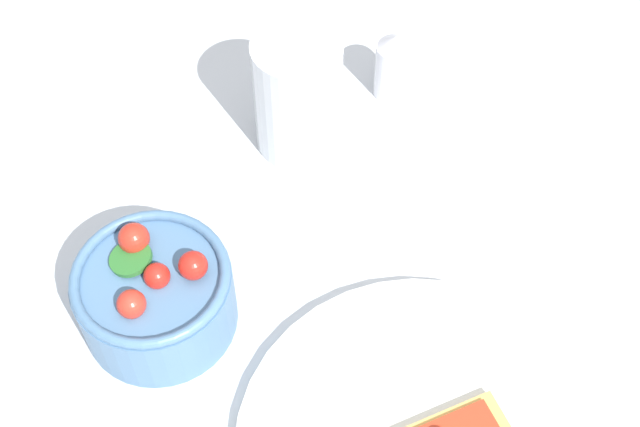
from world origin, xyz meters
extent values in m
plane|color=silver|center=(0.00, 0.00, 0.00)|extent=(2.40, 2.40, 0.00)
cylinder|color=#4C7299|center=(0.18, -0.06, 0.03)|extent=(0.12, 0.12, 0.06)
torus|color=#4C7299|center=(0.18, -0.06, 0.06)|extent=(0.12, 0.12, 0.01)
sphere|color=red|center=(0.15, -0.07, 0.07)|extent=(0.02, 0.02, 0.02)
sphere|color=red|center=(0.20, -0.08, 0.07)|extent=(0.02, 0.02, 0.02)
sphere|color=red|center=(0.17, -0.06, 0.06)|extent=(0.02, 0.02, 0.02)
sphere|color=red|center=(0.18, -0.03, 0.07)|extent=(0.02, 0.02, 0.02)
cylinder|color=#2D722D|center=(0.20, -0.07, 0.06)|extent=(0.03, 0.03, 0.01)
cylinder|color=silver|center=(0.11, -0.26, 0.06)|extent=(0.08, 0.08, 0.11)
cylinder|color=#592D0F|center=(0.11, -0.26, 0.05)|extent=(0.07, 0.07, 0.10)
cube|color=white|center=(0.10, -0.24, 0.09)|extent=(0.03, 0.03, 0.02)
cube|color=white|center=(0.11, -0.27, 0.10)|extent=(0.02, 0.02, 0.02)
cylinder|color=silver|center=(0.03, -0.33, 0.03)|extent=(0.03, 0.03, 0.06)
cone|color=silver|center=(0.03, -0.33, 0.06)|extent=(0.03, 0.03, 0.01)
camera|label=1|loc=(0.00, 0.25, 0.61)|focal=49.79mm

